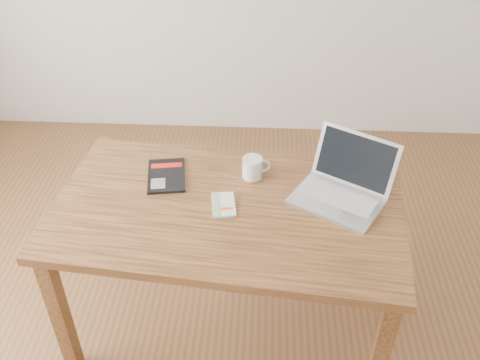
{
  "coord_description": "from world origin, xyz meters",
  "views": [
    {
      "loc": [
        0.31,
        -1.57,
        2.21
      ],
      "look_at": [
        0.21,
        0.2,
        0.85
      ],
      "focal_mm": 40.0,
      "sensor_mm": 36.0,
      "label": 1
    }
  ],
  "objects_px": {
    "white_guidebook": "(223,205)",
    "coffee_mug": "(253,167)",
    "desk": "(228,223)",
    "black_guidebook": "(166,175)",
    "laptop": "(343,186)"
  },
  "relations": [
    {
      "from": "coffee_mug",
      "to": "desk",
      "type": "bearing_deg",
      "value": -129.25
    },
    {
      "from": "desk",
      "to": "coffee_mug",
      "type": "xyz_separation_m",
      "value": [
        0.1,
        0.22,
        0.14
      ]
    },
    {
      "from": "black_guidebook",
      "to": "laptop",
      "type": "distance_m",
      "value": 0.79
    },
    {
      "from": "black_guidebook",
      "to": "laptop",
      "type": "height_order",
      "value": "laptop"
    },
    {
      "from": "white_guidebook",
      "to": "black_guidebook",
      "type": "xyz_separation_m",
      "value": [
        -0.27,
        0.19,
        0.0
      ]
    },
    {
      "from": "black_guidebook",
      "to": "laptop",
      "type": "relative_size",
      "value": 0.56
    },
    {
      "from": "laptop",
      "to": "white_guidebook",
      "type": "bearing_deg",
      "value": -138.95
    },
    {
      "from": "desk",
      "to": "black_guidebook",
      "type": "height_order",
      "value": "black_guidebook"
    },
    {
      "from": "white_guidebook",
      "to": "black_guidebook",
      "type": "distance_m",
      "value": 0.34
    },
    {
      "from": "white_guidebook",
      "to": "coffee_mug",
      "type": "height_order",
      "value": "coffee_mug"
    },
    {
      "from": "laptop",
      "to": "coffee_mug",
      "type": "xyz_separation_m",
      "value": [
        -0.39,
        0.12,
        -0.0
      ]
    },
    {
      "from": "desk",
      "to": "laptop",
      "type": "height_order",
      "value": "laptop"
    },
    {
      "from": "black_guidebook",
      "to": "coffee_mug",
      "type": "xyz_separation_m",
      "value": [
        0.39,
        0.02,
        0.04
      ]
    },
    {
      "from": "desk",
      "to": "white_guidebook",
      "type": "distance_m",
      "value": 0.1
    },
    {
      "from": "desk",
      "to": "black_guidebook",
      "type": "distance_m",
      "value": 0.37
    }
  ]
}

